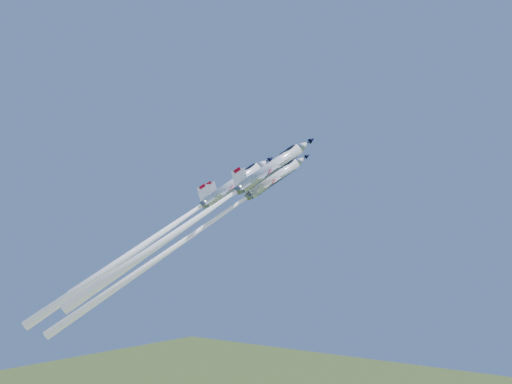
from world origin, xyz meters
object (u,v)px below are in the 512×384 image
Objects in this scene: jet_slot at (160,234)px; jet_lead at (190,237)px; jet_left at (180,220)px; jet_right at (201,216)px.

jet_lead is at bearing 93.52° from jet_slot.
jet_left is (-5.93, 3.36, 3.37)m from jet_lead.
jet_right is (11.64, -6.69, 0.13)m from jet_left.
jet_left is at bearing 150.77° from jet_slot.
jet_left is 0.90× the size of jet_right.
jet_right reaches higher than jet_slot.
jet_lead reaches higher than jet_slot.
jet_right reaches higher than jet_left.
jet_left reaches higher than jet_lead.
jet_lead is at bearing 12.31° from jet_left.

